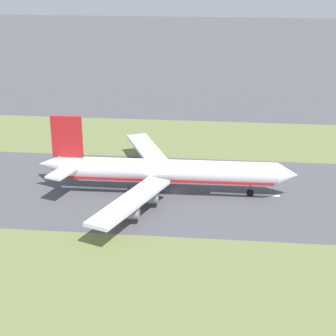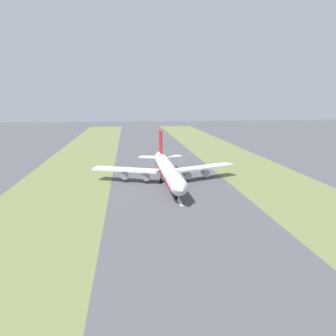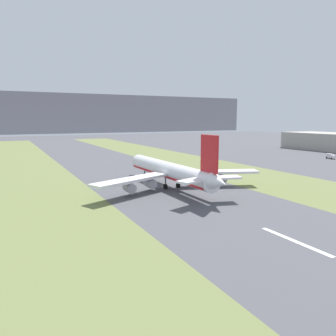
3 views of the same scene
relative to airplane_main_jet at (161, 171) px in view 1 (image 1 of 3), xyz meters
The scene contains 6 objects.
ground_plane 7.23m from the airplane_main_jet, 107.46° to the left, with size 800.00×800.00×0.00m, color #4C4C51.
grass_median_west 46.75m from the airplane_main_jet, behind, with size 40.00×600.00×0.01m, color olive.
grass_median_east 44.38m from the airplane_main_jet, ahead, with size 40.00×600.00×0.01m, color olive.
centreline_dash_mid 19.11m from the airplane_main_jet, 93.80° to the right, with size 1.20×18.00×0.01m, color silver.
centreline_dash_far 22.75m from the airplane_main_jet, 93.14° to the left, with size 1.20×18.00×0.01m, color silver.
airplane_main_jet is the anchor object (origin of this frame).
Camera 1 is at (134.58, 12.02, 59.79)m, focal length 60.00 mm.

